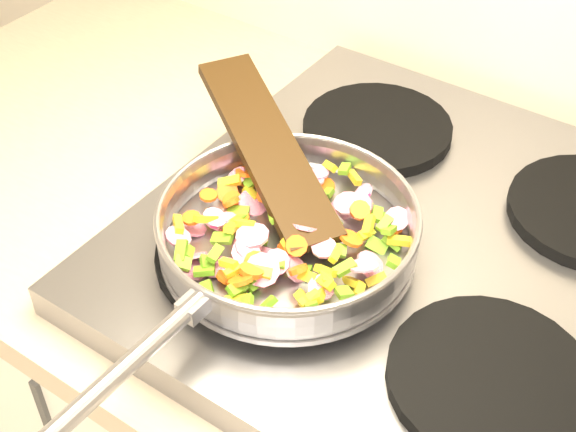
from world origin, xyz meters
The scene contains 7 objects.
cooktop centered at (-0.70, 1.67, 0.92)m, with size 0.60×0.60×0.04m, color #939399.
grate_fl centered at (-0.84, 1.52, 0.95)m, with size 0.19×0.19×0.02m, color black.
grate_fr centered at (-0.56, 1.52, 0.95)m, with size 0.19×0.19×0.02m, color black.
grate_bl centered at (-0.84, 1.81, 0.95)m, with size 0.19×0.19×0.02m, color black.
saute_pan centered at (-0.81, 1.55, 0.98)m, with size 0.31×0.48×0.05m.
vegetable_heap centered at (-0.81, 1.54, 0.98)m, with size 0.24×0.25×0.05m.
wooden_spatula centered at (-0.88, 1.63, 1.01)m, with size 0.28×0.06×0.01m, color black.
Camera 1 is at (-0.46, 1.05, 1.55)m, focal length 50.00 mm.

